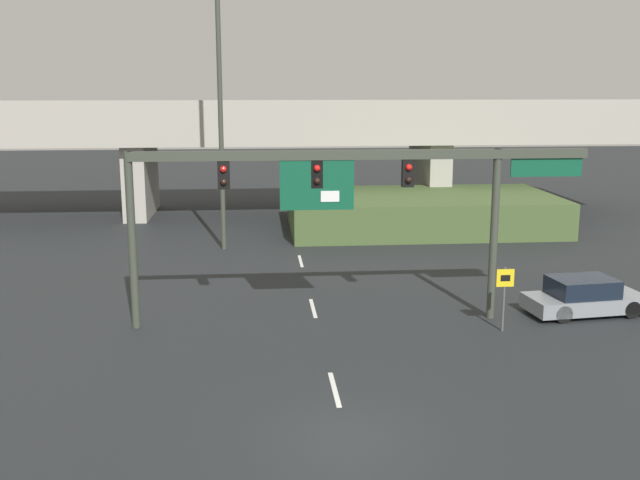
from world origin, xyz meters
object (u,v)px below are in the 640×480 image
(signal_gantry, at_px, (346,184))
(speed_limit_sign, at_px, (504,290))
(parked_sedan_near_right, at_px, (584,297))
(highway_light_pole_near, at_px, (219,78))

(signal_gantry, bearing_deg, speed_limit_sign, -15.97)
(speed_limit_sign, distance_m, parked_sedan_near_right, 4.03)
(signal_gantry, relative_size, parked_sedan_near_right, 3.50)
(speed_limit_sign, distance_m, highway_light_pole_near, 18.33)
(highway_light_pole_near, bearing_deg, parked_sedan_near_right, -41.90)
(speed_limit_sign, relative_size, highway_light_pole_near, 0.14)
(signal_gantry, xyz_separation_m, parked_sedan_near_right, (8.77, 0.17, -4.26))
(signal_gantry, height_order, parked_sedan_near_right, signal_gantry)
(speed_limit_sign, relative_size, parked_sedan_near_right, 0.49)
(highway_light_pole_near, height_order, parked_sedan_near_right, highway_light_pole_near)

